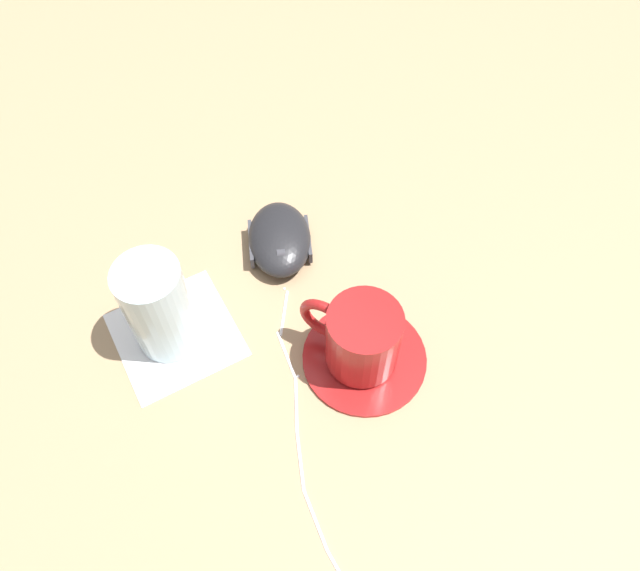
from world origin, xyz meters
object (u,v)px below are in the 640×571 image
Objects in this scene: saucer at (364,357)px; coffee_cup at (360,337)px; drinking_glass at (158,307)px; computer_mouse at (280,239)px.

saucer is 1.23× the size of coffee_cup.
drinking_glass reaches higher than saucer.
coffee_cup is 0.83× the size of computer_mouse.
saucer is 1.02× the size of computer_mouse.
coffee_cup is at bearing 168.67° from computer_mouse.
computer_mouse is at bearing -11.33° from coffee_cup.
saucer is 0.21m from drinking_glass.
saucer is 0.04m from coffee_cup.
computer_mouse is 1.07× the size of drinking_glass.
coffee_cup is 0.16m from computer_mouse.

